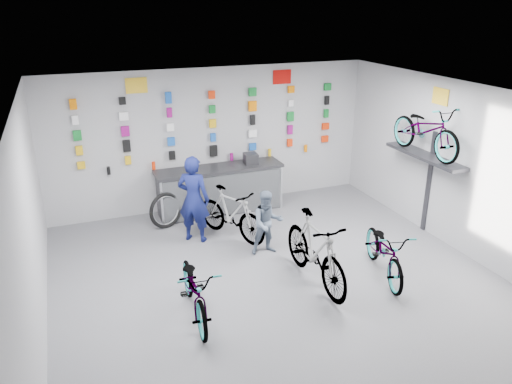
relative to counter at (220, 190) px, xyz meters
name	(u,v)px	position (x,y,z in m)	size (l,w,h in m)	color
floor	(290,296)	(0.00, -3.54, -0.49)	(8.00, 8.00, 0.00)	#55555B
ceiling	(295,103)	(0.00, -3.54, 2.51)	(8.00, 8.00, 0.00)	white
wall_back	(212,139)	(0.00, 0.46, 1.01)	(7.00, 7.00, 0.00)	#B6B6B9
wall_left	(28,248)	(-3.50, -3.54, 1.01)	(8.00, 8.00, 0.00)	#B6B6B9
wall_right	(481,177)	(3.50, -3.54, 1.01)	(8.00, 8.00, 0.00)	#B6B6B9
counter	(220,190)	(0.00, 0.00, 0.00)	(2.70, 0.66, 1.00)	black
merch_wall	(211,126)	(-0.04, 0.39, 1.30)	(5.56, 0.08, 1.56)	gold
wall_bracket	(425,160)	(3.33, -2.34, 0.98)	(0.39, 1.90, 2.00)	#333338
sign_left	(136,85)	(-1.50, 0.44, 2.23)	(0.42, 0.02, 0.30)	yellow
sign_right	(282,77)	(1.60, 0.44, 2.23)	(0.42, 0.02, 0.30)	red
sign_side	(440,96)	(3.48, -2.34, 2.16)	(0.02, 0.40, 0.30)	yellow
bike_left	(195,289)	(-1.48, -3.50, -0.04)	(0.59, 1.70, 0.89)	gray
bike_center	(315,250)	(0.53, -3.32, 0.09)	(0.55, 1.93, 1.16)	gray
bike_right	(385,251)	(1.71, -3.53, -0.04)	(0.59, 1.70, 0.89)	gray
bike_service	(231,213)	(-0.18, -1.28, 0.01)	(0.47, 1.66, 1.00)	gray
bike_wall	(426,130)	(3.25, -2.34, 1.57)	(0.63, 1.80, 0.95)	gray
clerk	(194,199)	(-0.86, -1.13, 0.35)	(0.61, 0.40, 1.67)	#10174D
customer	(267,223)	(0.22, -2.10, 0.10)	(0.57, 0.45, 1.18)	slate
spare_wheel	(166,210)	(-1.25, -0.37, -0.12)	(0.74, 0.40, 0.73)	black
register	(251,158)	(0.71, 0.01, 0.62)	(0.28, 0.30, 0.22)	black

